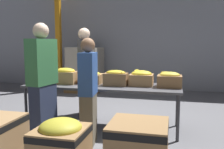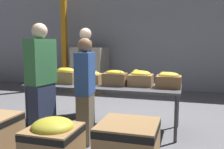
{
  "view_description": "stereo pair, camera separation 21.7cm",
  "coord_description": "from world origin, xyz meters",
  "px_view_note": "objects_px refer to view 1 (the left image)",
  "views": [
    {
      "loc": [
        1.18,
        -4.12,
        1.47
      ],
      "look_at": [
        0.11,
        0.26,
        0.91
      ],
      "focal_mm": 40.0,
      "sensor_mm": 36.0,
      "label": 1
    },
    {
      "loc": [
        1.39,
        -4.06,
        1.47
      ],
      "look_at": [
        0.11,
        0.26,
        0.91
      ],
      "focal_mm": 40.0,
      "sensor_mm": 36.0,
      "label": 2
    }
  ],
  "objects_px": {
    "banana_box_4": "(141,78)",
    "support_pillar": "(58,27)",
    "banana_box_1": "(66,76)",
    "donation_bin_1": "(61,147)",
    "pallet_stack_0": "(86,70)",
    "volunteer_0": "(85,73)",
    "banana_box_5": "(169,80)",
    "banana_box_0": "(42,74)",
    "banana_box_2": "(91,77)",
    "volunteer_1": "(43,82)",
    "sorting_table": "(103,87)",
    "banana_box_3": "(116,78)",
    "volunteer_2": "(88,92)"
  },
  "relations": [
    {
      "from": "volunteer_0",
      "to": "support_pillar",
      "type": "relative_size",
      "value": 0.44
    },
    {
      "from": "banana_box_2",
      "to": "volunteer_1",
      "type": "xyz_separation_m",
      "value": [
        -0.52,
        -0.79,
        0.02
      ]
    },
    {
      "from": "donation_bin_1",
      "to": "banana_box_3",
      "type": "bearing_deg",
      "value": 82.51
    },
    {
      "from": "banana_box_4",
      "to": "donation_bin_1",
      "type": "xyz_separation_m",
      "value": [
        -0.65,
        -1.81,
        -0.54
      ]
    },
    {
      "from": "banana_box_2",
      "to": "banana_box_3",
      "type": "xyz_separation_m",
      "value": [
        0.48,
        -0.12,
        0.02
      ]
    },
    {
      "from": "banana_box_2",
      "to": "banana_box_4",
      "type": "xyz_separation_m",
      "value": [
        0.91,
        -0.01,
        0.02
      ]
    },
    {
      "from": "banana_box_0",
      "to": "banana_box_3",
      "type": "height_order",
      "value": "banana_box_0"
    },
    {
      "from": "volunteer_0",
      "to": "pallet_stack_0",
      "type": "height_order",
      "value": "volunteer_0"
    },
    {
      "from": "banana_box_0",
      "to": "pallet_stack_0",
      "type": "height_order",
      "value": "pallet_stack_0"
    },
    {
      "from": "banana_box_5",
      "to": "volunteer_2",
      "type": "bearing_deg",
      "value": -146.4
    },
    {
      "from": "sorting_table",
      "to": "support_pillar",
      "type": "height_order",
      "value": "support_pillar"
    },
    {
      "from": "banana_box_1",
      "to": "donation_bin_1",
      "type": "distance_m",
      "value": 1.92
    },
    {
      "from": "sorting_table",
      "to": "banana_box_5",
      "type": "xyz_separation_m",
      "value": [
        1.13,
        0.03,
        0.18
      ]
    },
    {
      "from": "volunteer_2",
      "to": "support_pillar",
      "type": "distance_m",
      "value": 4.85
    },
    {
      "from": "banana_box_3",
      "to": "banana_box_4",
      "type": "bearing_deg",
      "value": 14.44
    },
    {
      "from": "volunteer_2",
      "to": "donation_bin_1",
      "type": "xyz_separation_m",
      "value": [
        0.03,
        -1.0,
        -0.42
      ]
    },
    {
      "from": "support_pillar",
      "to": "pallet_stack_0",
      "type": "height_order",
      "value": "support_pillar"
    },
    {
      "from": "banana_box_1",
      "to": "banana_box_5",
      "type": "height_order",
      "value": "banana_box_1"
    },
    {
      "from": "banana_box_4",
      "to": "support_pillar",
      "type": "relative_size",
      "value": 0.1
    },
    {
      "from": "banana_box_2",
      "to": "volunteer_0",
      "type": "relative_size",
      "value": 0.22
    },
    {
      "from": "banana_box_1",
      "to": "banana_box_3",
      "type": "relative_size",
      "value": 1.0
    },
    {
      "from": "banana_box_2",
      "to": "volunteer_0",
      "type": "height_order",
      "value": "volunteer_0"
    },
    {
      "from": "sorting_table",
      "to": "banana_box_2",
      "type": "distance_m",
      "value": 0.3
    },
    {
      "from": "banana_box_1",
      "to": "support_pillar",
      "type": "relative_size",
      "value": 0.1
    },
    {
      "from": "volunteer_2",
      "to": "donation_bin_1",
      "type": "bearing_deg",
      "value": 174.31
    },
    {
      "from": "banana_box_3",
      "to": "support_pillar",
      "type": "bearing_deg",
      "value": 128.48
    },
    {
      "from": "sorting_table",
      "to": "banana_box_2",
      "type": "height_order",
      "value": "banana_box_2"
    },
    {
      "from": "sorting_table",
      "to": "banana_box_5",
      "type": "distance_m",
      "value": 1.15
    },
    {
      "from": "banana_box_3",
      "to": "banana_box_4",
      "type": "relative_size",
      "value": 1.0
    },
    {
      "from": "banana_box_0",
      "to": "volunteer_0",
      "type": "bearing_deg",
      "value": 50.91
    },
    {
      "from": "banana_box_4",
      "to": "volunteer_0",
      "type": "bearing_deg",
      "value": 156.37
    },
    {
      "from": "support_pillar",
      "to": "pallet_stack_0",
      "type": "relative_size",
      "value": 2.97
    },
    {
      "from": "banana_box_0",
      "to": "banana_box_5",
      "type": "relative_size",
      "value": 1.0
    },
    {
      "from": "pallet_stack_0",
      "to": "banana_box_2",
      "type": "bearing_deg",
      "value": -68.44
    },
    {
      "from": "volunteer_1",
      "to": "pallet_stack_0",
      "type": "bearing_deg",
      "value": 20.73
    },
    {
      "from": "donation_bin_1",
      "to": "support_pillar",
      "type": "bearing_deg",
      "value": 115.7
    },
    {
      "from": "banana_box_3",
      "to": "support_pillar",
      "type": "relative_size",
      "value": 0.1
    },
    {
      "from": "banana_box_5",
      "to": "banana_box_4",
      "type": "bearing_deg",
      "value": 173.07
    },
    {
      "from": "volunteer_0",
      "to": "banana_box_1",
      "type": "bearing_deg",
      "value": -28.25
    },
    {
      "from": "volunteer_1",
      "to": "volunteer_2",
      "type": "relative_size",
      "value": 1.15
    },
    {
      "from": "banana_box_1",
      "to": "volunteer_0",
      "type": "height_order",
      "value": "volunteer_0"
    },
    {
      "from": "banana_box_4",
      "to": "support_pillar",
      "type": "height_order",
      "value": "support_pillar"
    },
    {
      "from": "volunteer_0",
      "to": "banana_box_3",
      "type": "bearing_deg",
      "value": 33.59
    },
    {
      "from": "banana_box_0",
      "to": "banana_box_4",
      "type": "height_order",
      "value": "banana_box_0"
    },
    {
      "from": "sorting_table",
      "to": "volunteer_0",
      "type": "xyz_separation_m",
      "value": [
        -0.55,
        0.62,
        0.17
      ]
    },
    {
      "from": "volunteer_0",
      "to": "support_pillar",
      "type": "height_order",
      "value": "support_pillar"
    },
    {
      "from": "donation_bin_1",
      "to": "sorting_table",
      "type": "bearing_deg",
      "value": 90.6
    },
    {
      "from": "sorting_table",
      "to": "donation_bin_1",
      "type": "distance_m",
      "value": 1.76
    },
    {
      "from": "pallet_stack_0",
      "to": "banana_box_4",
      "type": "bearing_deg",
      "value": -55.41
    },
    {
      "from": "volunteer_0",
      "to": "volunteer_2",
      "type": "height_order",
      "value": "volunteer_0"
    }
  ]
}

